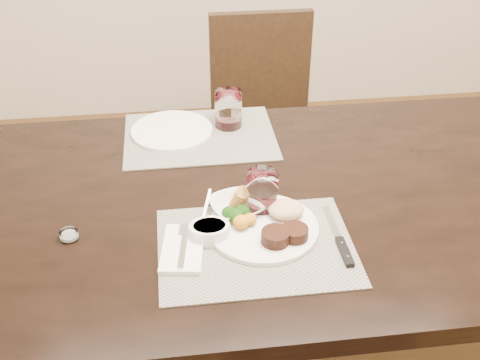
{
  "coord_description": "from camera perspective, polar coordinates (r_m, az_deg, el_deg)",
  "views": [
    {
      "loc": [
        -0.38,
        -1.28,
        1.67
      ],
      "look_at": [
        -0.22,
        -0.02,
        0.82
      ],
      "focal_mm": 45.0,
      "sensor_mm": 36.0,
      "label": 1
    }
  ],
  "objects": [
    {
      "name": "steak_knife",
      "position": [
        1.44,
        9.6,
        -6.05
      ],
      "size": [
        0.02,
        0.23,
        0.01
      ],
      "rotation": [
        0.0,
        0.0,
        0.01
      ],
      "color": "white",
      "rests_on": "placemat_near"
    },
    {
      "name": "chair_far",
      "position": [
        2.53,
        2.23,
        6.31
      ],
      "size": [
        0.42,
        0.42,
        0.9
      ],
      "color": "black",
      "rests_on": "ground"
    },
    {
      "name": "wine_glass_near",
      "position": [
        1.51,
        2.08,
        -1.34
      ],
      "size": [
        0.08,
        0.08,
        0.11
      ],
      "rotation": [
        0.0,
        0.0,
        0.01
      ],
      "color": "silver",
      "rests_on": "placemat_near"
    },
    {
      "name": "sauce_ramekin",
      "position": [
        1.44,
        -2.91,
        -4.81
      ],
      "size": [
        0.1,
        0.15,
        0.08
      ],
      "rotation": [
        0.0,
        0.0,
        -0.38
      ],
      "color": "white",
      "rests_on": "placemat_near"
    },
    {
      "name": "placemat_far",
      "position": [
        1.86,
        -3.83,
        4.16
      ],
      "size": [
        0.46,
        0.34,
        0.0
      ],
      "primitive_type": "cube",
      "color": "gray",
      "rests_on": "dining_table"
    },
    {
      "name": "cracker_bowl",
      "position": [
        1.52,
        -0.35,
        -2.49
      ],
      "size": [
        0.16,
        0.16,
        0.06
      ],
      "rotation": [
        0.0,
        0.0,
        0.28
      ],
      "color": "white",
      "rests_on": "placemat_near"
    },
    {
      "name": "dinner_plate",
      "position": [
        1.47,
        2.7,
        -4.27
      ],
      "size": [
        0.27,
        0.27,
        0.05
      ],
      "rotation": [
        0.0,
        0.0,
        0.1
      ],
      "color": "white",
      "rests_on": "placemat_near"
    },
    {
      "name": "placemat_near",
      "position": [
        1.43,
        1.52,
        -6.35
      ],
      "size": [
        0.46,
        0.34,
        0.0
      ],
      "primitive_type": "cube",
      "color": "gray",
      "rests_on": "dining_table"
    },
    {
      "name": "far_plate",
      "position": [
        1.89,
        -6.48,
        4.68
      ],
      "size": [
        0.25,
        0.25,
        0.01
      ],
      "primitive_type": "cylinder",
      "color": "white",
      "rests_on": "placemat_far"
    },
    {
      "name": "napkin_fork",
      "position": [
        1.42,
        -5.46,
        -6.48
      ],
      "size": [
        0.12,
        0.18,
        0.02
      ],
      "rotation": [
        0.0,
        0.0,
        -0.14
      ],
      "color": "white",
      "rests_on": "placemat_near"
    },
    {
      "name": "wine_glass_far",
      "position": [
        1.89,
        -1.11,
        6.58
      ],
      "size": [
        0.09,
        0.09,
        0.12
      ],
      "rotation": [
        0.0,
        0.0,
        -0.04
      ],
      "color": "silver",
      "rests_on": "placemat_far"
    },
    {
      "name": "dining_table",
      "position": [
        1.67,
        7.45,
        -3.5
      ],
      "size": [
        2.0,
        1.0,
        0.75
      ],
      "color": "black",
      "rests_on": "ground"
    },
    {
      "name": "salt_cellar",
      "position": [
        1.51,
        -15.9,
        -5.07
      ],
      "size": [
        0.04,
        0.04,
        0.02
      ],
      "rotation": [
        0.0,
        0.0,
        0.44
      ],
      "color": "silver",
      "rests_on": "dining_table"
    }
  ]
}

